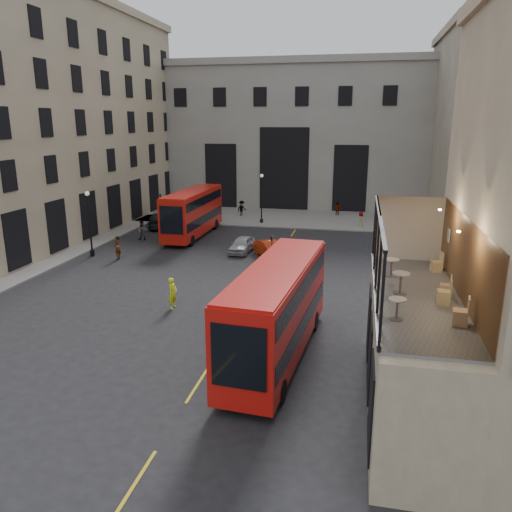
% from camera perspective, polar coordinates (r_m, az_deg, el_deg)
% --- Properties ---
extents(ground, '(140.00, 140.00, 0.00)m').
position_cam_1_polar(ground, '(21.34, -1.39, -15.02)').
color(ground, black).
rests_on(ground, ground).
extents(host_frontage, '(3.00, 11.00, 4.50)m').
position_cam_1_polar(host_frontage, '(19.97, 17.38, -10.70)').
color(host_frontage, '#C1B291').
rests_on(host_frontage, ground).
extents(cafe_floor, '(3.00, 10.00, 0.10)m').
position_cam_1_polar(cafe_floor, '(19.11, 17.92, -4.47)').
color(cafe_floor, slate).
rests_on(cafe_floor, host_frontage).
extents(gateway, '(35.00, 10.60, 18.00)m').
position_cam_1_polar(gateway, '(66.59, 3.95, 14.00)').
color(gateway, '#98968D').
rests_on(gateway, ground).
extents(pavement_far, '(40.00, 12.00, 0.12)m').
position_cam_1_polar(pavement_far, '(57.87, 1.41, 4.56)').
color(pavement_far, slate).
rests_on(pavement_far, ground).
extents(traffic_light_near, '(0.16, 0.20, 3.80)m').
position_cam_1_polar(traffic_light_near, '(31.52, 1.78, -0.11)').
color(traffic_light_near, black).
rests_on(traffic_light_near, ground).
extents(traffic_light_far, '(0.16, 0.20, 3.80)m').
position_cam_1_polar(traffic_light_far, '(50.51, -10.82, 5.45)').
color(traffic_light_far, black).
rests_on(traffic_light_far, ground).
extents(street_lamp_a, '(0.36, 0.36, 5.33)m').
position_cam_1_polar(street_lamp_a, '(42.59, -18.43, 3.11)').
color(street_lamp_a, black).
rests_on(street_lamp_a, ground).
extents(street_lamp_b, '(0.36, 0.36, 5.33)m').
position_cam_1_polar(street_lamp_b, '(53.60, 0.64, 6.24)').
color(street_lamp_b, black).
rests_on(street_lamp_b, ground).
extents(bus_near, '(3.44, 11.30, 4.44)m').
position_cam_1_polar(bus_near, '(23.02, 2.45, -5.81)').
color(bus_near, red).
rests_on(bus_near, ground).
extents(bus_far, '(2.62, 11.01, 4.38)m').
position_cam_1_polar(bus_far, '(48.04, -7.21, 5.16)').
color(bus_far, red).
rests_on(bus_far, ground).
extents(car_a, '(1.79, 3.98, 1.33)m').
position_cam_1_polar(car_a, '(42.03, -1.60, 1.32)').
color(car_a, '#9B9EA3').
rests_on(car_a, ground).
extents(car_b, '(3.54, 4.15, 1.35)m').
position_cam_1_polar(car_b, '(40.36, 1.69, 0.75)').
color(car_b, '#B7290B').
rests_on(car_b, ground).
extents(car_c, '(3.68, 5.53, 1.49)m').
position_cam_1_polar(car_c, '(52.97, -11.02, 4.04)').
color(car_c, black).
rests_on(car_c, ground).
extents(bicycle, '(1.82, 0.82, 0.93)m').
position_cam_1_polar(bicycle, '(32.07, 0.01, -3.49)').
color(bicycle, gray).
rests_on(bicycle, ground).
extents(cyclist, '(0.54, 0.74, 1.88)m').
position_cam_1_polar(cyclist, '(29.82, -9.50, -4.21)').
color(cyclist, '#EEF91A').
rests_on(cyclist, ground).
extents(pedestrian_a, '(0.94, 0.77, 1.82)m').
position_cam_1_polar(pedestrian_a, '(47.46, -12.85, 2.86)').
color(pedestrian_a, gray).
rests_on(pedestrian_a, ground).
extents(pedestrian_b, '(1.25, 1.38, 1.86)m').
position_cam_1_polar(pedestrian_b, '(57.87, -1.64, 5.43)').
color(pedestrian_b, gray).
rests_on(pedestrian_b, ground).
extents(pedestrian_c, '(0.97, 0.44, 1.62)m').
position_cam_1_polar(pedestrian_c, '(58.84, 9.30, 5.28)').
color(pedestrian_c, gray).
rests_on(pedestrian_c, ground).
extents(pedestrian_d, '(0.64, 0.87, 1.64)m').
position_cam_1_polar(pedestrian_d, '(52.97, 11.89, 4.07)').
color(pedestrian_d, gray).
rests_on(pedestrian_d, ground).
extents(pedestrian_e, '(0.55, 0.75, 1.89)m').
position_cam_1_polar(pedestrian_e, '(41.25, -15.57, 0.90)').
color(pedestrian_e, gray).
rests_on(pedestrian_e, ground).
extents(cafe_table_near, '(0.57, 0.57, 0.71)m').
position_cam_1_polar(cafe_table_near, '(16.51, 15.83, -5.49)').
color(cafe_table_near, silver).
rests_on(cafe_table_near, cafe_floor).
extents(cafe_table_mid, '(0.64, 0.64, 0.80)m').
position_cam_1_polar(cafe_table_mid, '(18.97, 16.21, -2.63)').
color(cafe_table_mid, silver).
rests_on(cafe_table_mid, cafe_floor).
extents(cafe_table_far, '(0.59, 0.59, 0.74)m').
position_cam_1_polar(cafe_table_far, '(20.97, 15.23, -0.99)').
color(cafe_table_far, white).
rests_on(cafe_table_far, cafe_floor).
extents(cafe_chair_a, '(0.52, 0.52, 0.92)m').
position_cam_1_polar(cafe_chair_a, '(16.81, 22.36, -6.41)').
color(cafe_chair_a, tan).
rests_on(cafe_chair_a, cafe_floor).
extents(cafe_chair_b, '(0.48, 0.48, 0.90)m').
position_cam_1_polar(cafe_chair_b, '(18.49, 20.70, -4.33)').
color(cafe_chair_b, '#D1BE79').
rests_on(cafe_chair_b, cafe_floor).
extents(cafe_chair_c, '(0.42, 0.42, 0.77)m').
position_cam_1_polar(cafe_chair_c, '(19.41, 20.86, -3.55)').
color(cafe_chair_c, tan).
rests_on(cafe_chair_c, cafe_floor).
extents(cafe_chair_d, '(0.49, 0.49, 0.85)m').
position_cam_1_polar(cafe_chair_d, '(22.31, 19.95, -1.03)').
color(cafe_chair_d, '#D9B67D').
rests_on(cafe_chair_d, cafe_floor).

